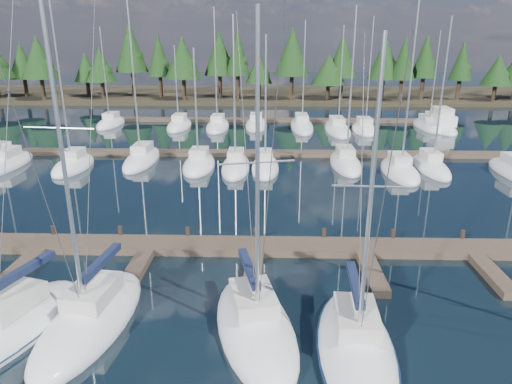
{
  "coord_description": "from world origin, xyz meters",
  "views": [
    {
      "loc": [
        0.71,
        -5.51,
        11.44
      ],
      "look_at": [
        -0.06,
        22.0,
        2.1
      ],
      "focal_mm": 32.0,
      "sensor_mm": 36.0,
      "label": 1
    }
  ],
  "objects_px": {
    "front_sailboat_2": "(91,319)",
    "front_sailboat_3": "(255,326)",
    "front_sailboat_4": "(356,347)",
    "motor_yacht_right": "(440,125)",
    "front_sailboat_1": "(8,328)",
    "main_dock": "(255,251)"
  },
  "relations": [
    {
      "from": "front_sailboat_2",
      "to": "front_sailboat_3",
      "type": "xyz_separation_m",
      "value": [
        6.87,
        -0.3,
        -0.02
      ]
    },
    {
      "from": "front_sailboat_3",
      "to": "front_sailboat_4",
      "type": "xyz_separation_m",
      "value": [
        3.87,
        -1.24,
        -0.01
      ]
    },
    {
      "from": "front_sailboat_4",
      "to": "motor_yacht_right",
      "type": "distance_m",
      "value": 49.36
    },
    {
      "from": "front_sailboat_1",
      "to": "front_sailboat_4",
      "type": "xyz_separation_m",
      "value": [
        13.9,
        -0.81,
        -0.02
      ]
    },
    {
      "from": "main_dock",
      "to": "front_sailboat_2",
      "type": "relative_size",
      "value": 2.88
    },
    {
      "from": "main_dock",
      "to": "front_sailboat_3",
      "type": "height_order",
      "value": "front_sailboat_3"
    },
    {
      "from": "main_dock",
      "to": "front_sailboat_2",
      "type": "xyz_separation_m",
      "value": [
        -6.64,
        -6.72,
        0.1
      ]
    },
    {
      "from": "front_sailboat_3",
      "to": "front_sailboat_2",
      "type": "bearing_deg",
      "value": 177.54
    },
    {
      "from": "main_dock",
      "to": "front_sailboat_3",
      "type": "relative_size",
      "value": 3.32
    },
    {
      "from": "main_dock",
      "to": "front_sailboat_1",
      "type": "bearing_deg",
      "value": -142.77
    },
    {
      "from": "main_dock",
      "to": "motor_yacht_right",
      "type": "relative_size",
      "value": 4.57
    },
    {
      "from": "main_dock",
      "to": "front_sailboat_2",
      "type": "distance_m",
      "value": 9.45
    },
    {
      "from": "front_sailboat_1",
      "to": "front_sailboat_3",
      "type": "height_order",
      "value": "front_sailboat_1"
    },
    {
      "from": "main_dock",
      "to": "motor_yacht_right",
      "type": "bearing_deg",
      "value": 58.1
    },
    {
      "from": "front_sailboat_1",
      "to": "motor_yacht_right",
      "type": "height_order",
      "value": "front_sailboat_1"
    },
    {
      "from": "front_sailboat_2",
      "to": "motor_yacht_right",
      "type": "distance_m",
      "value": 53.14
    },
    {
      "from": "front_sailboat_4",
      "to": "front_sailboat_2",
      "type": "bearing_deg",
      "value": 171.87
    },
    {
      "from": "front_sailboat_3",
      "to": "motor_yacht_right",
      "type": "xyz_separation_m",
      "value": [
        22.96,
        44.28,
        0.24
      ]
    },
    {
      "from": "motor_yacht_right",
      "to": "front_sailboat_3",
      "type": "bearing_deg",
      "value": -117.4
    },
    {
      "from": "front_sailboat_3",
      "to": "front_sailboat_4",
      "type": "distance_m",
      "value": 4.06
    },
    {
      "from": "front_sailboat_4",
      "to": "motor_yacht_right",
      "type": "height_order",
      "value": "front_sailboat_4"
    },
    {
      "from": "front_sailboat_1",
      "to": "front_sailboat_3",
      "type": "bearing_deg",
      "value": 2.45
    }
  ]
}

